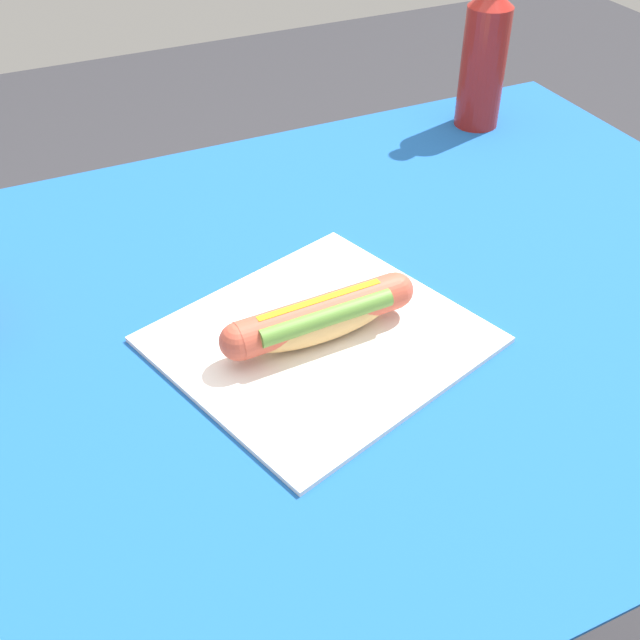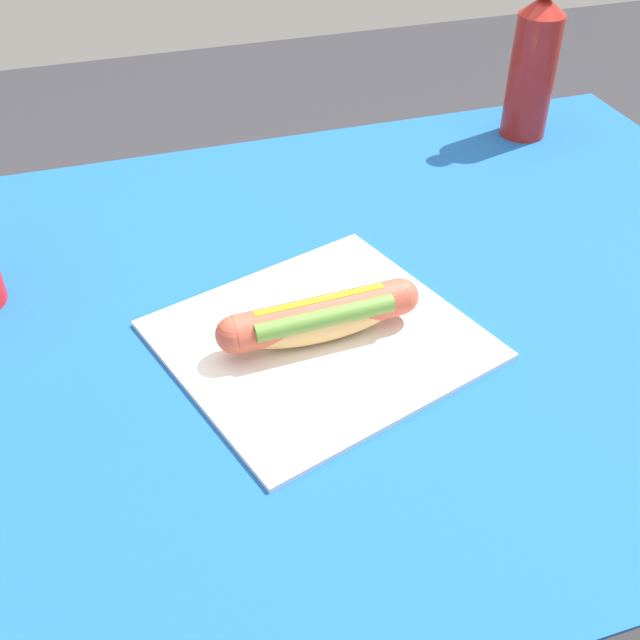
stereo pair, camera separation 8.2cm
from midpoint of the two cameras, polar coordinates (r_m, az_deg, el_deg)
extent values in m
cylinder|color=brown|center=(1.57, 10.71, 0.99)|extent=(0.07, 0.07, 0.73)
cube|color=brown|center=(0.90, -2.34, -0.12)|extent=(1.19, 0.82, 0.03)
cube|color=#19519E|center=(0.89, -2.37, 0.73)|extent=(1.25, 0.88, 0.00)
cube|color=silver|center=(0.84, -2.80, -1.55)|extent=(0.38, 0.36, 0.01)
ellipsoid|color=tan|center=(0.82, -2.86, -0.06)|extent=(0.18, 0.06, 0.05)
cylinder|color=#BC4C38|center=(0.82, -2.88, 0.26)|extent=(0.19, 0.05, 0.04)
sphere|color=#BC4C38|center=(0.79, -8.96, -1.68)|extent=(0.04, 0.04, 0.04)
sphere|color=#BC4C38|center=(0.85, 2.79, 2.07)|extent=(0.04, 0.04, 0.04)
cube|color=yellow|center=(0.81, -2.92, 1.28)|extent=(0.14, 0.01, 0.00)
cylinder|color=#568433|center=(0.80, -2.45, 0.09)|extent=(0.15, 0.03, 0.02)
cylinder|color=maroon|center=(1.29, 9.93, 17.65)|extent=(0.07, 0.07, 0.19)
camera|label=1|loc=(0.04, -92.86, -2.31)|focal=43.81mm
camera|label=2|loc=(0.04, 87.14, 2.31)|focal=43.81mm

